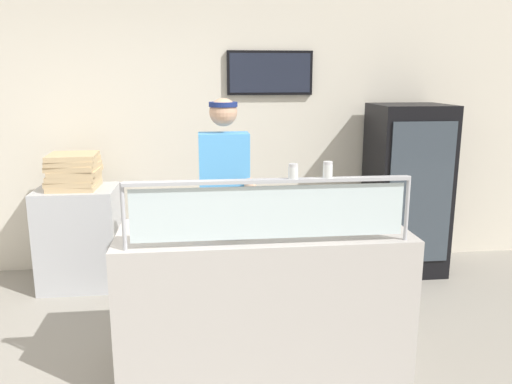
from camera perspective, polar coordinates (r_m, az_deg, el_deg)
The scene contains 12 objects.
ground_plane at distance 4.29m, azimuth -0.39°, elevation -13.87°, with size 12.00×12.00×0.00m, color gray.
shop_rear_unit at distance 5.23m, azimuth -2.01°, elevation 6.58°, with size 6.27×0.13×2.70m.
serving_counter at distance 3.51m, azimuth 0.74°, elevation -11.61°, with size 1.87×0.73×0.95m, color #BCB7B2.
sneeze_guard at distance 2.99m, azimuth 1.52°, elevation -1.20°, with size 1.69×0.06×0.40m.
pizza_tray at distance 3.33m, azimuth -2.92°, elevation -3.96°, with size 0.42×0.42×0.04m.
pizza_server at distance 3.31m, azimuth -2.27°, elevation -3.68°, with size 0.07×0.28×0.01m, color #ADAFB7.
parmesan_shaker at distance 2.97m, azimuth 4.13°, elevation 2.20°, with size 0.06×0.06×0.09m.
pepper_flake_shaker at distance 3.01m, azimuth 7.93°, elevation 2.34°, with size 0.06×0.06×0.10m.
worker_figure at distance 4.00m, azimuth -3.44°, elevation -0.54°, with size 0.41×0.50×1.76m.
drink_fridge at distance 5.27m, azimuth 16.28°, elevation 0.28°, with size 0.70×0.66×1.65m.
prep_shelf at distance 5.04m, azimuth -18.93°, elevation -4.76°, with size 0.70×0.55×0.93m, color #B7BABF.
pizza_box_stack at distance 4.90m, azimuth -19.48°, elevation 2.18°, with size 0.45×0.43×0.31m.
Camera 1 is at (0.52, -2.81, 1.93)m, focal length 36.21 mm.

